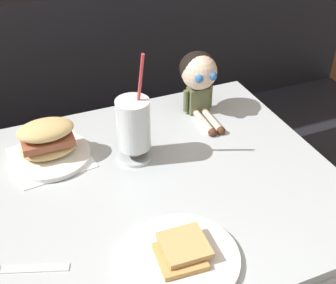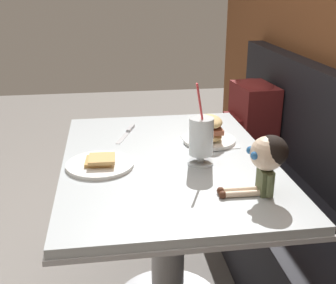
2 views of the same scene
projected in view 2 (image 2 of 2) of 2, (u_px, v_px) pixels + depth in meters
booth_bench at (309, 237)px, 1.89m from camera, size 2.60×0.48×1.00m
diner_table at (168, 203)px, 1.73m from camera, size 1.11×0.81×0.74m
toast_plate at (100, 164)px, 1.58m from camera, size 0.25×0.25×0.04m
milkshake_glass at (201, 139)px, 1.58m from camera, size 0.10×0.10×0.31m
sandwich_plate at (210, 132)px, 1.81m from camera, size 0.22×0.22×0.12m
butter_knife at (128, 131)px, 1.95m from camera, size 0.23×0.10×0.01m
seated_doll at (267, 157)px, 1.34m from camera, size 0.11×0.22×0.20m
backpack at (252, 114)px, 2.48m from camera, size 0.31×0.26×0.41m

